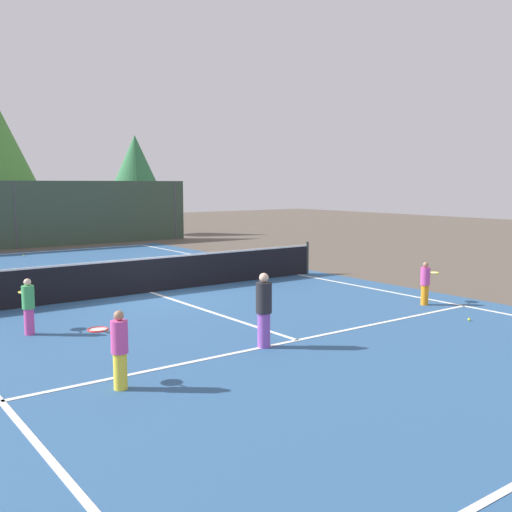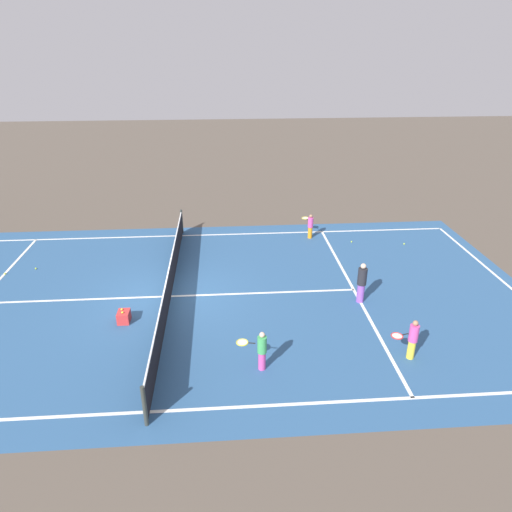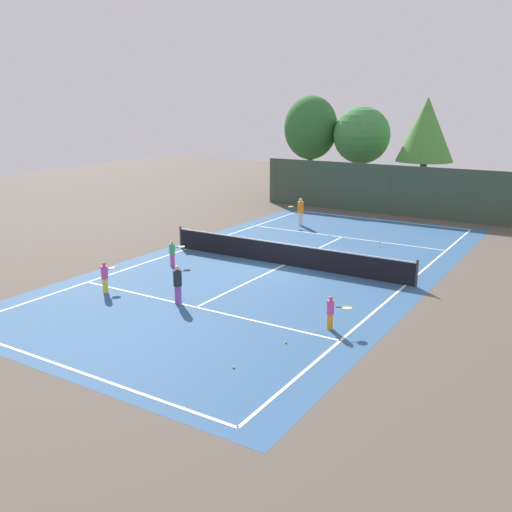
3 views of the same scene
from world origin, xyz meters
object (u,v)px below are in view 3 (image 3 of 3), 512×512
Objects in this scene: player_0 at (300,211)px; player_1 at (173,253)px; player_4 at (105,277)px; tennis_ball_0 at (380,247)px; tennis_ball_1 at (329,235)px; tennis_ball_5 at (234,367)px; player_3 at (178,284)px; tennis_ball_4 at (286,342)px; tennis_ball_3 at (380,242)px; tennis_ball_2 at (363,222)px; ball_crate at (270,250)px; player_2 at (331,312)px.

player_1 is (-0.72, -10.71, -0.23)m from player_0.
player_4 is (0.16, -4.13, 0.02)m from player_1.
tennis_ball_0 is 3.39m from tennis_ball_1.
player_0 reaches higher than tennis_ball_5.
player_3 reaches higher than tennis_ball_4.
player_0 is 5.78m from tennis_ball_3.
player_3 is 12.23m from tennis_ball_0.
player_4 is at bearing -92.18° from player_0.
player_3 is at bearing -103.03° from tennis_ball_3.
player_0 is at bearing 86.13° from player_1.
player_3 is 21.47× the size of tennis_ball_2.
tennis_ball_3 is (6.23, 9.13, -0.57)m from player_1.
player_4 is at bearing -87.80° from player_1.
ball_crate is 7.07× the size of tennis_ball_3.
player_0 is at bearing 87.82° from player_4.
tennis_ball_5 is at bearing -19.52° from player_4.
tennis_ball_3 is (-2.73, 12.06, -0.55)m from player_2.
player_3 is at bearing -85.02° from ball_crate.
player_4 reaches higher than tennis_ball_1.
tennis_ball_5 is at bearing -64.28° from ball_crate.
player_0 is 1.35× the size of player_4.
player_0 is 6.94m from ball_crate.
ball_crate is (2.60, 4.06, -0.42)m from player_1.
tennis_ball_0 and tennis_ball_1 have the same top height.
player_3 is 21.47× the size of tennis_ball_0.
tennis_ball_3 is 1.00× the size of tennis_ball_5.
player_2 is 5.73m from player_3.
tennis_ball_2 is 5.17m from tennis_ball_3.
player_2 is at bearing -47.75° from ball_crate.
player_0 is 24.58× the size of tennis_ball_2.
tennis_ball_4 is at bearing -3.77° from player_4.
ball_crate is at bearing -134.42° from tennis_ball_0.
tennis_ball_1 is at bearing 69.83° from player_1.
ball_crate reaches higher than tennis_ball_4.
tennis_ball_5 is at bearing -100.56° from tennis_ball_4.
tennis_ball_5 is (1.64, -16.00, 0.00)m from tennis_ball_3.
tennis_ball_4 is at bearing -75.45° from tennis_ball_2.
player_4 reaches higher than player_2.
player_4 is 18.25× the size of tennis_ball_3.
player_1 is at bearing -122.69° from ball_crate.
player_2 is at bearing 74.51° from tennis_ball_5.
tennis_ball_3 is (6.07, 13.26, -0.60)m from player_4.
player_2 is 1.94m from tennis_ball_4.
ball_crate is at bearing 123.03° from tennis_ball_4.
ball_crate is 7.07× the size of tennis_ball_4.
tennis_ball_2 is 1.00× the size of tennis_ball_5.
player_0 is 24.58× the size of tennis_ball_5.
tennis_ball_4 is 1.00× the size of tennis_ball_5.
player_1 is 0.96× the size of player_4.
player_1 is at bearing 132.10° from player_3.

